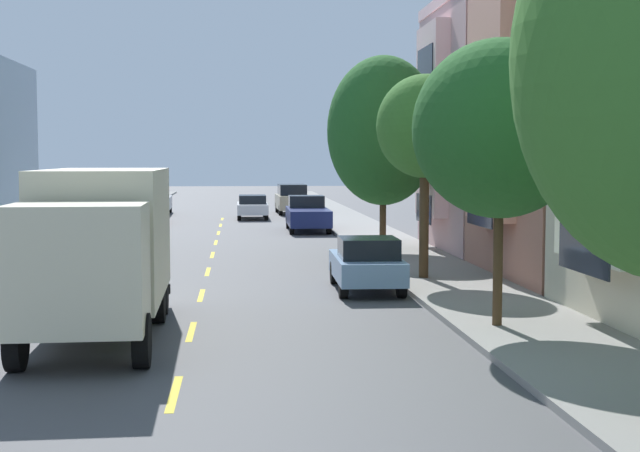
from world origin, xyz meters
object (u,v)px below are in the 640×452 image
(parked_pickup_silver, at_px, (154,202))
(moving_white_sedan, at_px, (252,206))
(parked_sedan_black, at_px, (92,237))
(parked_pickup_navy, at_px, (308,214))
(street_tree_farthest, at_px, (383,131))
(parked_hatchback_sky, at_px, (367,264))
(parked_suv_champagne, at_px, (292,199))
(parked_wagon_red, at_px, (144,209))
(street_tree_second, at_px, (500,129))
(street_tree_third, at_px, (425,127))
(delivery_box_truck, at_px, (101,242))

(parked_pickup_silver, xyz_separation_m, moving_white_sedan, (6.21, -4.44, -0.08))
(parked_sedan_black, height_order, parked_pickup_navy, parked_pickup_navy)
(parked_sedan_black, distance_m, moving_white_sedan, 21.40)
(street_tree_farthest, distance_m, parked_hatchback_sky, 10.13)
(parked_hatchback_sky, bearing_deg, parked_pickup_silver, 104.61)
(parked_suv_champagne, xyz_separation_m, moving_white_sedan, (-2.65, -4.63, -0.24))
(parked_pickup_silver, bearing_deg, parked_wagon_red, -89.39)
(street_tree_second, relative_size, parked_suv_champagne, 1.23)
(street_tree_second, xyz_separation_m, parked_hatchback_sky, (-1.91, 5.96, -3.49))
(parked_hatchback_sky, bearing_deg, moving_white_sedan, 95.17)
(street_tree_second, xyz_separation_m, parked_sedan_black, (-10.79, 15.18, -3.49))
(street_tree_third, height_order, street_tree_farthest, street_tree_farthest)
(street_tree_third, xyz_separation_m, parked_hatchback_sky, (-1.91, -1.59, -3.78))
(street_tree_second, relative_size, parked_wagon_red, 1.26)
(parked_pickup_navy, bearing_deg, parked_suv_champagne, 89.86)
(street_tree_second, xyz_separation_m, parked_wagon_red, (-10.73, 32.75, -3.44))
(parked_wagon_red, height_order, parked_pickup_silver, parked_pickup_silver)
(street_tree_second, xyz_separation_m, parked_suv_champagne, (-1.95, 40.28, -3.26))
(street_tree_second, relative_size, delivery_box_truck, 0.79)
(street_tree_third, xyz_separation_m, parked_pickup_navy, (-1.98, 18.87, -3.71))
(street_tree_second, height_order, street_tree_farthest, street_tree_farthest)
(parked_pickup_navy, bearing_deg, moving_white_sedan, 105.85)
(street_tree_farthest, distance_m, moving_white_sedan, 21.42)
(street_tree_second, bearing_deg, street_tree_farthest, 90.00)
(delivery_box_truck, height_order, parked_hatchback_sky, delivery_box_truck)
(street_tree_farthest, xyz_separation_m, parked_pickup_navy, (-1.98, 11.32, -3.83))
(street_tree_farthest, bearing_deg, parked_hatchback_sky, -101.82)
(parked_suv_champagne, distance_m, moving_white_sedan, 5.34)
(parked_sedan_black, relative_size, parked_hatchback_sky, 1.13)
(parked_suv_champagne, relative_size, parked_hatchback_sky, 1.20)
(street_tree_third, distance_m, parked_hatchback_sky, 4.52)
(delivery_box_truck, xyz_separation_m, parked_hatchback_sky, (6.29, 5.55, -1.17))
(parked_hatchback_sky, bearing_deg, street_tree_farthest, 78.18)
(parked_hatchback_sky, distance_m, moving_white_sedan, 29.82)
(parked_wagon_red, distance_m, parked_hatchback_sky, 28.20)
(street_tree_farthest, xyz_separation_m, parked_pickup_silver, (-10.81, 24.99, -3.83))
(street_tree_farthest, distance_m, parked_pickup_navy, 12.11)
(street_tree_third, distance_m, parked_suv_champagne, 32.98)
(street_tree_farthest, bearing_deg, moving_white_sedan, 102.62)
(street_tree_second, xyz_separation_m, parked_pickup_silver, (-10.81, 40.10, -3.41))
(street_tree_second, height_order, parked_pickup_silver, street_tree_second)
(parked_wagon_red, height_order, moving_white_sedan, parked_wagon_red)
(parked_pickup_silver, distance_m, parked_pickup_navy, 16.28)
(parked_pickup_silver, bearing_deg, street_tree_second, -74.91)
(parked_sedan_black, distance_m, parked_pickup_silver, 24.92)
(street_tree_third, height_order, parked_wagon_red, street_tree_third)
(delivery_box_truck, xyz_separation_m, parked_wagon_red, (-2.53, 32.34, -1.12))
(parked_sedan_black, bearing_deg, parked_hatchback_sky, -46.09)
(delivery_box_truck, distance_m, parked_pickup_navy, 26.77)
(parked_suv_champagne, bearing_deg, street_tree_farthest, -85.58)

